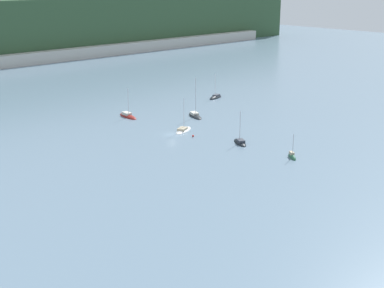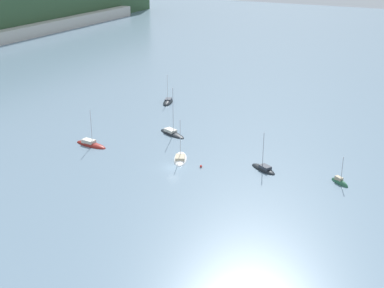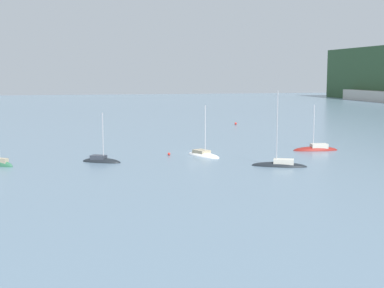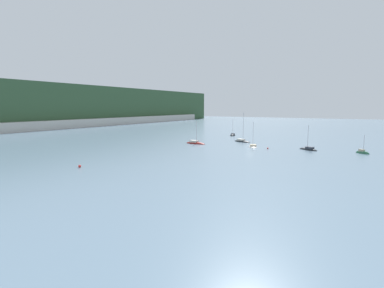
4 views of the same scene
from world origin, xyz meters
The scene contains 8 objects.
ground_plane centered at (0.00, 0.00, 0.00)m, with size 600.00×600.00×0.00m, color slate.
sailboat_0 centered at (41.65, 24.38, 0.08)m, with size 7.96×4.64×9.64m.
sailboat_1 centered at (18.23, 10.19, 0.14)m, with size 6.07×9.30×12.97m.
sailboat_2 centered at (4.74, 0.69, 0.10)m, with size 8.72×6.16×9.97m.
sailboat_3 centered at (7.69, -18.04, 0.11)m, with size 5.46×7.25×9.17m.
sailboat_4 centered at (8.26, -34.19, 0.12)m, with size 3.72×4.54×6.87m.
sailboat_5 centered at (2.74, 23.98, 0.13)m, with size 3.55×9.18×9.79m.
mooring_buoy_1 centered at (2.80, -5.40, 0.27)m, with size 0.53×0.53×0.53m.
Camera 1 is at (-91.61, -106.22, 41.39)m, focal length 50.00 mm.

